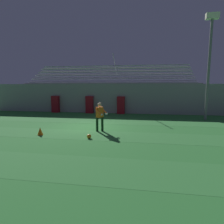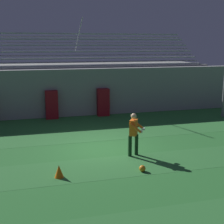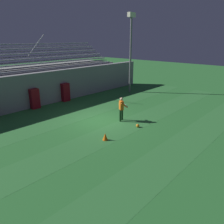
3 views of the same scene
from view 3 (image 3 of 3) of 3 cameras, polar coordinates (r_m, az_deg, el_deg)
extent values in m
plane|color=#2D7533|center=(15.27, -3.26, -2.32)|extent=(80.00, 80.00, 0.00)
cube|color=#337A38|center=(12.10, 17.36, -9.07)|extent=(28.00, 2.01, 0.01)
cube|color=#337A38|center=(14.02, 2.47, -4.27)|extent=(28.00, 2.01, 0.01)
cube|color=#337A38|center=(16.69, -8.13, -0.62)|extent=(28.00, 2.01, 0.01)
cube|color=gray|center=(19.88, -16.66, 6.09)|extent=(24.00, 0.60, 2.80)
cube|color=maroon|center=(18.83, -19.54, 3.29)|extent=(0.70, 0.44, 1.63)
cube|color=maroon|center=(20.37, -12.05, 5.06)|extent=(0.70, 0.44, 1.63)
cube|color=gray|center=(22.20, -20.36, 7.09)|extent=(18.00, 4.60, 2.90)
cube|color=#A8AAB2|center=(20.27, -18.20, 10.63)|extent=(17.10, 0.36, 0.10)
cube|color=gray|center=(20.13, -17.84, 9.95)|extent=(17.10, 0.60, 0.04)
cube|color=#A8AAB2|center=(20.83, -19.30, 11.82)|extent=(17.10, 0.36, 0.10)
cube|color=gray|center=(20.68, -18.95, 11.17)|extent=(17.10, 0.60, 0.04)
cube|color=#A8AAB2|center=(21.41, -20.35, 12.95)|extent=(17.10, 0.36, 0.10)
cube|color=gray|center=(21.26, -20.02, 12.33)|extent=(17.10, 0.60, 0.04)
cube|color=#A8AAB2|center=(22.00, -21.35, 14.01)|extent=(17.10, 0.36, 0.10)
cube|color=gray|center=(21.84, -21.03, 13.42)|extent=(17.10, 0.60, 0.04)
cube|color=#A8AAB2|center=(22.61, -22.31, 15.02)|extent=(17.10, 0.36, 0.10)
cube|color=gray|center=(22.44, -22.00, 14.44)|extent=(17.10, 0.60, 0.04)
cube|color=#A8AAB2|center=(23.23, -23.22, 15.96)|extent=(17.10, 0.36, 0.10)
cube|color=gray|center=(23.05, -22.93, 15.41)|extent=(17.10, 0.60, 0.04)
cylinder|color=#A8AAB2|center=(21.71, -19.43, 15.90)|extent=(0.06, 3.33, 2.05)
cylinder|color=slate|center=(23.21, 4.85, 14.27)|extent=(0.20, 0.20, 7.43)
cube|color=#F2EDCC|center=(23.25, 5.13, 23.99)|extent=(0.90, 0.36, 0.44)
cylinder|color=#143319|center=(15.29, 2.66, -0.65)|extent=(0.19, 0.19, 0.82)
cylinder|color=#143319|center=(15.03, 2.18, -0.98)|extent=(0.19, 0.19, 0.82)
cube|color=orange|center=(14.94, 2.46, 1.76)|extent=(0.41, 0.45, 0.60)
sphere|color=tan|center=(14.82, 2.48, 3.39)|extent=(0.22, 0.22, 0.22)
cylinder|color=orange|center=(15.19, 2.70, 2.23)|extent=(0.45, 0.33, 0.37)
cylinder|color=orange|center=(14.75, 3.25, 1.72)|extent=(0.45, 0.33, 0.37)
cube|color=silver|center=(15.25, 3.45, 1.77)|extent=(0.15, 0.15, 0.08)
cube|color=silver|center=(14.88, 3.93, 1.34)|extent=(0.15, 0.15, 0.08)
sphere|color=orange|center=(14.23, 6.72, -3.56)|extent=(0.22, 0.22, 0.22)
cone|color=orange|center=(12.37, -1.79, -6.45)|extent=(0.30, 0.30, 0.42)
camera|label=1|loc=(13.67, 46.27, 0.80)|focal=30.00mm
camera|label=2|loc=(7.55, 54.48, 1.32)|focal=50.00mm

